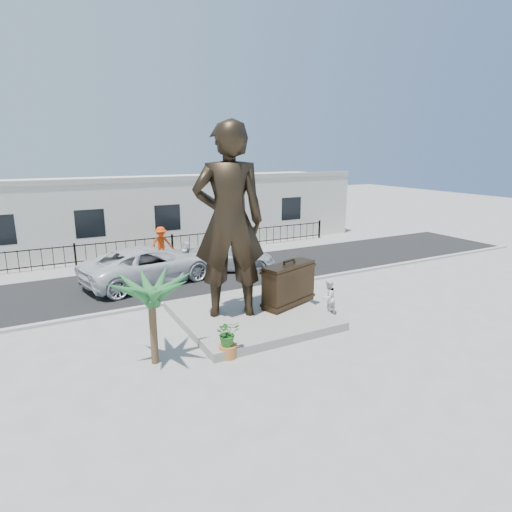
{
  "coord_description": "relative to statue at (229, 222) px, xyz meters",
  "views": [
    {
      "loc": [
        -7.49,
        -11.99,
        6.24
      ],
      "look_at": [
        0.0,
        2.0,
        2.3
      ],
      "focal_mm": 30.0,
      "sensor_mm": 36.0,
      "label": 1
    }
  ],
  "objects": [
    {
      "name": "car_silver",
      "position": [
        2.91,
        6.47,
        -3.06
      ],
      "size": [
        5.28,
        3.81,
        1.42
      ],
      "primitive_type": "imported",
      "rotation": [
        0.0,
        0.0,
        1.15
      ],
      "color": "#B7BABC",
      "rests_on": "street"
    },
    {
      "name": "suitcase",
      "position": [
        2.42,
        -0.22,
        -2.64
      ],
      "size": [
        2.49,
        1.49,
        1.67
      ],
      "primitive_type": "cube",
      "rotation": [
        0.0,
        0.0,
        0.33
      ],
      "color": "black",
      "rests_on": "plinth"
    },
    {
      "name": "tourist",
      "position": [
        3.6,
        -1.21,
        -3.06
      ],
      "size": [
        0.81,
        0.71,
        1.43
      ],
      "primitive_type": "imported",
      "rotation": [
        0.0,
        0.0,
        3.41
      ],
      "color": "white",
      "rests_on": "ground"
    },
    {
      "name": "plinth",
      "position": [
        0.76,
        -0.18,
        -3.63
      ],
      "size": [
        5.2,
        5.2,
        0.3
      ],
      "primitive_type": "cube",
      "color": "gray",
      "rests_on": "ground"
    },
    {
      "name": "statue",
      "position": [
        0.0,
        0.0,
        0.0
      ],
      "size": [
        2.95,
        2.42,
        6.95
      ],
      "primitive_type": "imported",
      "rotation": [
        0.0,
        0.0,
        2.8
      ],
      "color": "black",
      "rests_on": "plinth"
    },
    {
      "name": "palm_tree",
      "position": [
        -3.37,
        -1.88,
        -3.78
      ],
      "size": [
        1.8,
        1.8,
        3.2
      ],
      "primitive_type": null,
      "color": "#205929",
      "rests_on": "ground"
    },
    {
      "name": "ground",
      "position": [
        1.26,
        -1.68,
        -3.78
      ],
      "size": [
        100.0,
        100.0,
        0.0
      ],
      "primitive_type": "plane",
      "color": "#9E9991",
      "rests_on": "ground"
    },
    {
      "name": "planter",
      "position": [
        -1.28,
        -2.58,
        -3.58
      ],
      "size": [
        0.56,
        0.56,
        0.4
      ],
      "primitive_type": "cylinder",
      "color": "#B86A30",
      "rests_on": "ground"
    },
    {
      "name": "shrub",
      "position": [
        -1.28,
        -2.58,
        -2.97
      ],
      "size": [
        0.82,
        0.74,
        0.81
      ],
      "primitive_type": "imported",
      "rotation": [
        0.0,
        0.0,
        -0.15
      ],
      "color": "#276922",
      "rests_on": "planter"
    },
    {
      "name": "curb",
      "position": [
        1.26,
        2.82,
        -3.72
      ],
      "size": [
        40.0,
        0.25,
        0.12
      ],
      "primitive_type": "cube",
      "color": "#A5A399",
      "rests_on": "ground"
    },
    {
      "name": "far_sidewalk",
      "position": [
        1.26,
        10.32,
        -3.77
      ],
      "size": [
        40.0,
        2.5,
        0.02
      ],
      "primitive_type": "cube",
      "color": "#9E9991",
      "rests_on": "ground"
    },
    {
      "name": "car_white",
      "position": [
        -1.42,
        6.16,
        -2.88
      ],
      "size": [
        6.87,
        4.31,
        1.77
      ],
      "primitive_type": "imported",
      "rotation": [
        0.0,
        0.0,
        1.8
      ],
      "color": "silver",
      "rests_on": "street"
    },
    {
      "name": "fence",
      "position": [
        1.26,
        11.12,
        -3.18
      ],
      "size": [
        22.0,
        0.1,
        1.2
      ],
      "primitive_type": "cube",
      "color": "black",
      "rests_on": "ground"
    },
    {
      "name": "street",
      "position": [
        1.26,
        6.32,
        -3.77
      ],
      "size": [
        40.0,
        7.0,
        0.01
      ],
      "primitive_type": "cube",
      "color": "black",
      "rests_on": "ground"
    },
    {
      "name": "building",
      "position": [
        1.26,
        15.32,
        -1.58
      ],
      "size": [
        28.0,
        7.0,
        4.4
      ],
      "primitive_type": "cube",
      "color": "silver",
      "rests_on": "ground"
    },
    {
      "name": "worker",
      "position": [
        0.32,
        10.16,
        -2.78
      ],
      "size": [
        1.3,
        0.8,
        1.96
      ],
      "primitive_type": "imported",
      "rotation": [
        0.0,
        0.0,
        -0.06
      ],
      "color": "#DE3E0B",
      "rests_on": "far_sidewalk"
    }
  ]
}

